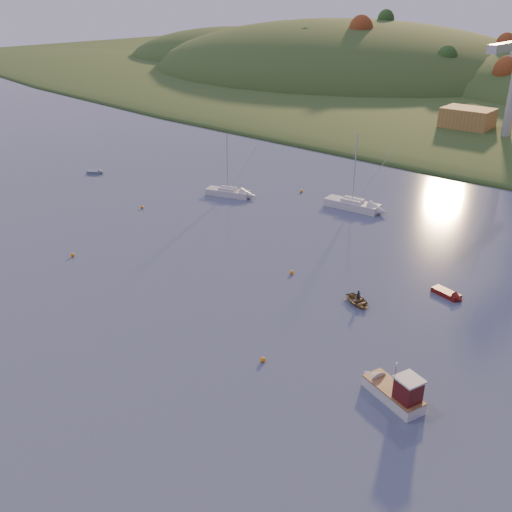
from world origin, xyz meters
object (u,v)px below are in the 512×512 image
Objects in this scene: sailboat_near at (352,204)px; canoe at (358,301)px; sailboat_far at (228,192)px; grey_dinghy at (98,172)px; fishing_boat at (390,388)px; red_tender at (452,296)px.

canoe is (16.66, -26.18, -0.42)m from sailboat_near.
grey_dinghy is at bearing 175.15° from sailboat_far.
grey_dinghy is (-47.46, -14.43, -0.54)m from sailboat_near.
sailboat_near is at bearing -34.89° from fishing_boat.
red_tender is at bearing -30.81° from sailboat_far.
sailboat_near is 3.45× the size of canoe.
fishing_boat is 20.46m from red_tender.
red_tender is (-2.88, 20.24, -0.66)m from fishing_boat.
red_tender is at bearing -61.88° from fishing_boat.
sailboat_far reaches higher than grey_dinghy.
fishing_boat is 78.19m from grey_dinghy.
sailboat_near is 1.17× the size of sailboat_far.
red_tender reaches higher than canoe.
red_tender is (24.09, -18.14, -0.51)m from sailboat_near.
fishing_boat is at bearing -59.95° from sailboat_near.
sailboat_near is at bearing 4.51° from sailboat_far.
red_tender is at bearing -42.02° from sailboat_near.
fishing_boat reaches higher than red_tender.
sailboat_near is at bearing 157.98° from red_tender.
fishing_boat is 1.70× the size of red_tender.
sailboat_far is 28.60m from grey_dinghy.
sailboat_near is 21.17m from sailboat_far.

